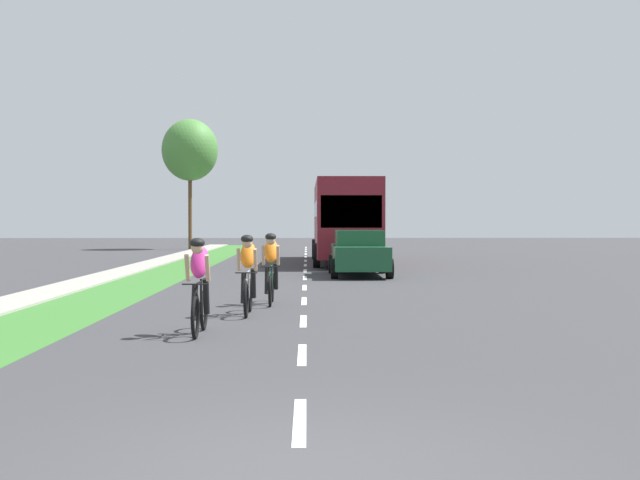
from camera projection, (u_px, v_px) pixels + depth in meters
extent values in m
plane|color=#38383A|center=(305.00, 279.00, 25.93)|extent=(120.00, 120.00, 0.00)
cube|color=#38722D|center=(153.00, 279.00, 25.86)|extent=(2.08, 70.00, 0.01)
cube|color=#9E998E|center=(99.00, 279.00, 25.83)|extent=(1.32, 70.00, 0.10)
cube|color=white|center=(300.00, 421.00, 7.54)|extent=(0.12, 1.80, 0.01)
cube|color=white|center=(302.00, 354.00, 11.27)|extent=(0.12, 1.80, 0.01)
cube|color=white|center=(303.00, 321.00, 15.01)|extent=(0.12, 1.80, 0.01)
cube|color=white|center=(304.00, 301.00, 18.74)|extent=(0.12, 1.80, 0.01)
cube|color=white|center=(305.00, 288.00, 22.47)|extent=(0.12, 1.80, 0.01)
cube|color=white|center=(305.00, 278.00, 26.20)|extent=(0.12, 1.80, 0.01)
cube|color=white|center=(305.00, 271.00, 29.93)|extent=(0.12, 1.80, 0.01)
cube|color=white|center=(305.00, 265.00, 33.66)|extent=(0.12, 1.80, 0.01)
cube|color=white|center=(305.00, 261.00, 37.40)|extent=(0.12, 1.80, 0.01)
cube|color=white|center=(306.00, 257.00, 41.13)|extent=(0.12, 1.80, 0.01)
cube|color=white|center=(306.00, 254.00, 44.86)|extent=(0.12, 1.80, 0.01)
cube|color=white|center=(306.00, 251.00, 48.59)|extent=(0.12, 1.80, 0.01)
cube|color=white|center=(306.00, 249.00, 52.32)|extent=(0.12, 1.80, 0.01)
cube|color=white|center=(306.00, 247.00, 56.06)|extent=(0.12, 1.80, 0.01)
torus|color=black|center=(204.00, 310.00, 13.76)|extent=(0.06, 0.68, 0.68)
torus|color=black|center=(195.00, 318.00, 12.72)|extent=(0.06, 0.68, 0.68)
cylinder|color=black|center=(199.00, 303.00, 13.13)|extent=(0.04, 0.59, 0.43)
cylinder|color=black|center=(201.00, 295.00, 13.41)|extent=(0.04, 0.04, 0.55)
cylinder|color=black|center=(199.00, 283.00, 13.17)|extent=(0.03, 0.55, 0.03)
cylinder|color=black|center=(195.00, 284.00, 12.72)|extent=(0.42, 0.02, 0.02)
ellipsoid|color=#CC2D8C|center=(200.00, 262.00, 13.24)|extent=(0.30, 0.54, 0.63)
sphere|color=tan|center=(197.00, 248.00, 12.95)|extent=(0.20, 0.20, 0.20)
ellipsoid|color=black|center=(197.00, 243.00, 12.95)|extent=(0.24, 0.28, 0.16)
cylinder|color=tan|center=(187.00, 268.00, 12.96)|extent=(0.07, 0.26, 0.45)
cylinder|color=tan|center=(207.00, 268.00, 12.96)|extent=(0.07, 0.26, 0.45)
cylinder|color=black|center=(194.00, 302.00, 13.33)|extent=(0.10, 0.30, 0.60)
cylinder|color=black|center=(206.00, 296.00, 13.28)|extent=(0.10, 0.25, 0.61)
torus|color=black|center=(250.00, 295.00, 16.51)|extent=(0.06, 0.68, 0.68)
torus|color=black|center=(246.00, 300.00, 15.47)|extent=(0.06, 0.68, 0.68)
cylinder|color=#A5A8AD|center=(248.00, 289.00, 15.89)|extent=(0.04, 0.59, 0.43)
cylinder|color=#A5A8AD|center=(249.00, 283.00, 16.17)|extent=(0.04, 0.04, 0.55)
cylinder|color=#A5A8AD|center=(248.00, 272.00, 15.93)|extent=(0.03, 0.55, 0.03)
cylinder|color=black|center=(246.00, 273.00, 15.48)|extent=(0.42, 0.02, 0.02)
ellipsoid|color=orange|center=(248.00, 255.00, 15.99)|extent=(0.30, 0.54, 0.63)
sphere|color=tan|center=(247.00, 243.00, 15.71)|extent=(0.20, 0.20, 0.20)
ellipsoid|color=black|center=(247.00, 239.00, 15.71)|extent=(0.24, 0.28, 0.16)
cylinder|color=tan|center=(239.00, 260.00, 15.71)|extent=(0.07, 0.26, 0.45)
cylinder|color=tan|center=(255.00, 260.00, 15.72)|extent=(0.07, 0.26, 0.45)
cylinder|color=black|center=(243.00, 288.00, 16.09)|extent=(0.10, 0.30, 0.60)
cylinder|color=black|center=(253.00, 283.00, 16.04)|extent=(0.10, 0.25, 0.61)
torus|color=black|center=(272.00, 287.00, 18.52)|extent=(0.06, 0.68, 0.68)
torus|color=black|center=(270.00, 291.00, 17.48)|extent=(0.06, 0.68, 0.68)
cylinder|color=#194C2D|center=(271.00, 281.00, 17.90)|extent=(0.04, 0.59, 0.43)
cylinder|color=#194C2D|center=(272.00, 276.00, 18.18)|extent=(0.04, 0.04, 0.55)
cylinder|color=#194C2D|center=(271.00, 266.00, 17.94)|extent=(0.03, 0.55, 0.03)
cylinder|color=black|center=(270.00, 267.00, 17.49)|extent=(0.42, 0.02, 0.02)
ellipsoid|color=orange|center=(271.00, 251.00, 18.00)|extent=(0.30, 0.54, 0.63)
sphere|color=tan|center=(271.00, 240.00, 17.72)|extent=(0.20, 0.20, 0.20)
ellipsoid|color=black|center=(271.00, 237.00, 17.71)|extent=(0.24, 0.28, 0.16)
cylinder|color=tan|center=(263.00, 255.00, 17.72)|extent=(0.07, 0.26, 0.45)
cylinder|color=tan|center=(278.00, 255.00, 17.73)|extent=(0.07, 0.26, 0.45)
cylinder|color=black|center=(267.00, 281.00, 18.10)|extent=(0.10, 0.30, 0.60)
cylinder|color=black|center=(276.00, 276.00, 18.05)|extent=(0.10, 0.25, 0.61)
cube|color=#194C2D|center=(359.00, 257.00, 27.22)|extent=(1.76, 4.30, 0.76)
cube|color=#194C2D|center=(359.00, 238.00, 27.36)|extent=(1.55, 2.24, 0.52)
cube|color=#1E2833|center=(361.00, 239.00, 26.39)|extent=(1.44, 0.08, 0.44)
cylinder|color=black|center=(334.00, 269.00, 25.89)|extent=(0.22, 0.64, 0.64)
cylinder|color=black|center=(390.00, 269.00, 25.91)|extent=(0.22, 0.64, 0.64)
cylinder|color=black|center=(332.00, 264.00, 28.55)|extent=(0.22, 0.64, 0.64)
cylinder|color=black|center=(382.00, 264.00, 28.58)|extent=(0.22, 0.64, 0.64)
cube|color=maroon|center=(344.00, 219.00, 35.68)|extent=(2.50, 11.60, 3.10)
cube|color=#1E2833|center=(344.00, 210.00, 35.67)|extent=(2.52, 10.67, 0.64)
cube|color=#1E2833|center=(351.00, 212.00, 29.90)|extent=(2.25, 0.06, 1.20)
cylinder|color=black|center=(317.00, 255.00, 31.92)|extent=(0.28, 0.96, 0.96)
cylinder|color=black|center=(380.00, 255.00, 31.96)|extent=(0.28, 0.96, 0.96)
cylinder|color=black|center=(315.00, 249.00, 38.88)|extent=(0.28, 0.96, 0.96)
cylinder|color=black|center=(367.00, 249.00, 38.92)|extent=(0.28, 0.96, 0.96)
cylinder|color=brown|center=(190.00, 211.00, 52.45)|extent=(0.24, 0.24, 4.94)
ellipsoid|color=#478438|center=(190.00, 150.00, 52.36)|extent=(3.59, 3.59, 3.95)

